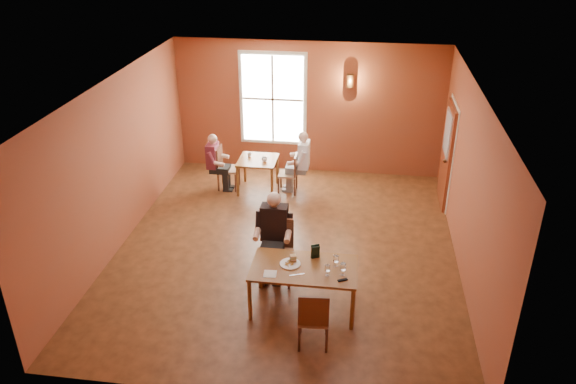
# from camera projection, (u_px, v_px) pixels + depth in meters

# --- Properties ---
(ground) EXTENTS (6.00, 7.00, 0.01)m
(ground) POSITION_uv_depth(u_px,v_px,m) (286.00, 249.00, 10.14)
(ground) COLOR brown
(ground) RESTS_ON ground
(wall_back) EXTENTS (6.00, 0.04, 3.00)m
(wall_back) POSITION_uv_depth(u_px,v_px,m) (308.00, 109.00, 12.56)
(wall_back) COLOR brown
(wall_back) RESTS_ON ground
(wall_front) EXTENTS (6.00, 0.04, 3.00)m
(wall_front) POSITION_uv_depth(u_px,v_px,m) (243.00, 302.00, 6.37)
(wall_front) COLOR brown
(wall_front) RESTS_ON ground
(wall_left) EXTENTS (0.04, 7.00, 3.00)m
(wall_left) POSITION_uv_depth(u_px,v_px,m) (117.00, 164.00, 9.84)
(wall_left) COLOR brown
(wall_left) RESTS_ON ground
(wall_right) EXTENTS (0.04, 7.00, 3.00)m
(wall_right) POSITION_uv_depth(u_px,v_px,m) (469.00, 184.00, 9.09)
(wall_right) COLOR brown
(wall_right) RESTS_ON ground
(ceiling) EXTENTS (6.00, 7.00, 0.04)m
(ceiling) POSITION_uv_depth(u_px,v_px,m) (286.00, 87.00, 8.79)
(ceiling) COLOR white
(ceiling) RESTS_ON wall_back
(window) EXTENTS (1.36, 0.10, 1.96)m
(window) POSITION_uv_depth(u_px,v_px,m) (273.00, 99.00, 12.53)
(window) COLOR white
(window) RESTS_ON wall_back
(door) EXTENTS (0.12, 1.04, 2.10)m
(door) POSITION_uv_depth(u_px,v_px,m) (446.00, 155.00, 11.34)
(door) COLOR maroon
(door) RESTS_ON ground
(wall_sconce) EXTENTS (0.16, 0.16, 0.28)m
(wall_sconce) POSITION_uv_depth(u_px,v_px,m) (350.00, 81.00, 12.05)
(wall_sconce) COLOR brown
(wall_sconce) RESTS_ON wall_back
(main_table) EXTENTS (1.58, 0.89, 0.74)m
(main_table) POSITION_uv_depth(u_px,v_px,m) (304.00, 287.00, 8.49)
(main_table) COLOR brown
(main_table) RESTS_ON ground
(chair_diner_main) EXTENTS (0.46, 0.46, 1.05)m
(chair_diner_main) POSITION_uv_depth(u_px,v_px,m) (278.00, 253.00, 9.05)
(chair_diner_main) COLOR #513319
(chair_diner_main) RESTS_ON ground
(diner_main) EXTENTS (0.57, 0.57, 1.42)m
(diner_main) POSITION_uv_depth(u_px,v_px,m) (277.00, 244.00, 8.94)
(diner_main) COLOR black
(diner_main) RESTS_ON ground
(chair_empty) EXTENTS (0.44, 0.44, 0.94)m
(chair_empty) POSITION_uv_depth(u_px,v_px,m) (314.00, 316.00, 7.73)
(chair_empty) COLOR brown
(chair_empty) RESTS_ON ground
(plate_food) EXTENTS (0.38, 0.38, 0.04)m
(plate_food) POSITION_uv_depth(u_px,v_px,m) (290.00, 263.00, 8.37)
(plate_food) COLOR white
(plate_food) RESTS_ON main_table
(sandwich) EXTENTS (0.11, 0.11, 0.11)m
(sandwich) POSITION_uv_depth(u_px,v_px,m) (293.00, 259.00, 8.40)
(sandwich) COLOR tan
(sandwich) RESTS_ON main_table
(goblet_a) EXTENTS (0.09, 0.09, 0.20)m
(goblet_a) POSITION_uv_depth(u_px,v_px,m) (336.00, 261.00, 8.29)
(goblet_a) COLOR white
(goblet_a) RESTS_ON main_table
(goblet_b) EXTENTS (0.10, 0.10, 0.21)m
(goblet_b) POSITION_uv_depth(u_px,v_px,m) (343.00, 269.00, 8.09)
(goblet_b) COLOR white
(goblet_b) RESTS_ON main_table
(goblet_c) EXTENTS (0.08, 0.08, 0.19)m
(goblet_c) POSITION_uv_depth(u_px,v_px,m) (327.00, 270.00, 8.09)
(goblet_c) COLOR white
(goblet_c) RESTS_ON main_table
(menu_stand) EXTENTS (0.15, 0.11, 0.22)m
(menu_stand) POSITION_uv_depth(u_px,v_px,m) (315.00, 252.00, 8.50)
(menu_stand) COLOR black
(menu_stand) RESTS_ON main_table
(knife) EXTENTS (0.22, 0.10, 0.00)m
(knife) POSITION_uv_depth(u_px,v_px,m) (297.00, 275.00, 8.14)
(knife) COLOR white
(knife) RESTS_ON main_table
(napkin) EXTENTS (0.20, 0.20, 0.01)m
(napkin) POSITION_uv_depth(u_px,v_px,m) (270.00, 274.00, 8.16)
(napkin) COLOR white
(napkin) RESTS_ON main_table
(sunglasses) EXTENTS (0.15, 0.11, 0.02)m
(sunglasses) POSITION_uv_depth(u_px,v_px,m) (343.00, 280.00, 8.01)
(sunglasses) COLOR black
(sunglasses) RESTS_ON main_table
(second_table) EXTENTS (0.81, 0.81, 0.72)m
(second_table) POSITION_uv_depth(u_px,v_px,m) (258.00, 175.00, 12.13)
(second_table) COLOR brown
(second_table) RESTS_ON ground
(chair_diner_white) EXTENTS (0.38, 0.38, 0.86)m
(chair_diner_white) POSITION_uv_depth(u_px,v_px,m) (288.00, 173.00, 12.02)
(chair_diner_white) COLOR #482C12
(chair_diner_white) RESTS_ON ground
(diner_white) EXTENTS (0.53, 0.53, 1.31)m
(diner_white) POSITION_uv_depth(u_px,v_px,m) (289.00, 164.00, 11.91)
(diner_white) COLOR white
(diner_white) RESTS_ON ground
(chair_diner_maroon) EXTENTS (0.42, 0.42, 0.95)m
(chair_diner_maroon) POSITION_uv_depth(u_px,v_px,m) (228.00, 168.00, 12.16)
(chair_diner_maroon) COLOR #5A3018
(chair_diner_maroon) RESTS_ON ground
(diner_maroon) EXTENTS (0.49, 0.49, 1.23)m
(diner_maroon) POSITION_uv_depth(u_px,v_px,m) (227.00, 162.00, 12.10)
(diner_maroon) COLOR maroon
(diner_maroon) RESTS_ON ground
(cup_a) EXTENTS (0.13, 0.13, 0.09)m
(cup_a) POSITION_uv_depth(u_px,v_px,m) (264.00, 159.00, 11.85)
(cup_a) COLOR white
(cup_a) RESTS_ON second_table
(cup_b) EXTENTS (0.13, 0.13, 0.09)m
(cup_b) POSITION_uv_depth(u_px,v_px,m) (249.00, 155.00, 12.08)
(cup_b) COLOR silver
(cup_b) RESTS_ON second_table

